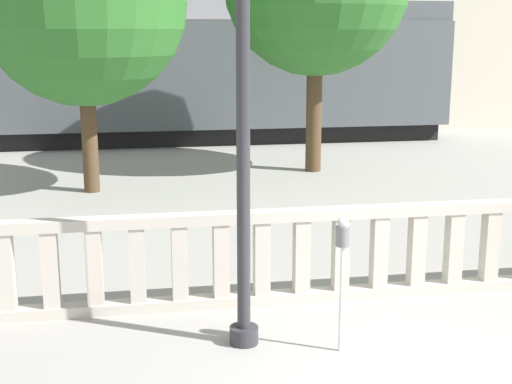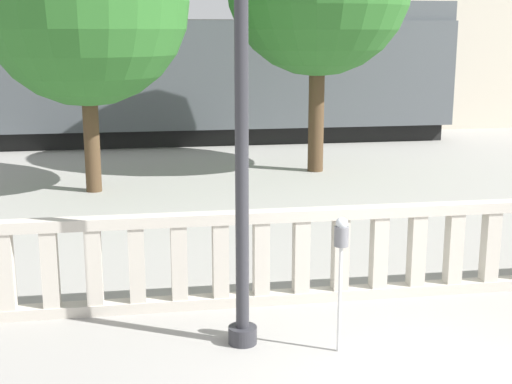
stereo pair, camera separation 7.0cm
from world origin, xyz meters
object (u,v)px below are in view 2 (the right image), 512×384
object	(u,v)px
train_far	(71,69)
parking_meter	(341,246)
lamppost	(242,127)
tree_right	(85,2)
train_near	(124,79)

from	to	relation	value
train_far	parking_meter	bearing A→B (deg)	-78.02
parking_meter	lamppost	bearing A→B (deg)	159.75
parking_meter	tree_right	world-z (taller)	tree_right
parking_meter	train_far	world-z (taller)	train_far
lamppost	train_near	world-z (taller)	lamppost
train_near	tree_right	size ratio (longest dim) A/B	3.34
lamppost	train_far	bearing A→B (deg)	99.55
lamppost	tree_right	distance (m)	8.82
lamppost	train_far	xyz separation A→B (m)	(-3.64, 21.61, -0.45)
parking_meter	train_far	size ratio (longest dim) A/B	0.06
tree_right	train_far	bearing A→B (deg)	96.52
train_near	tree_right	bearing A→B (deg)	-94.98
train_far	tree_right	distance (m)	13.46
tree_right	lamppost	bearing A→B (deg)	-75.80
lamppost	parking_meter	world-z (taller)	lamppost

